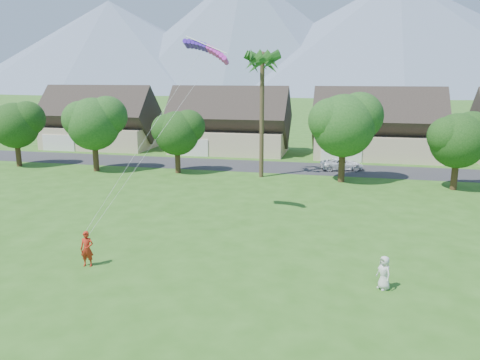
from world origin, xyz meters
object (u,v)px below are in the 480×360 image
(watcher, at_px, (384,273))
(parked_car, at_px, (342,164))
(parafoil_kite, at_px, (208,48))
(kite_flyer, at_px, (87,249))

(watcher, bearing_deg, parked_car, 147.53)
(watcher, xyz_separation_m, parafoil_kite, (-11.43, 9.10, 11.06))
(parked_car, bearing_deg, parafoil_kite, 140.55)
(watcher, bearing_deg, parafoil_kite, -165.67)
(parked_car, distance_m, parafoil_kite, 25.00)
(watcher, height_order, parked_car, watcher)
(kite_flyer, height_order, parked_car, kite_flyer)
(kite_flyer, distance_m, parafoil_kite, 15.19)
(parked_car, height_order, parafoil_kite, parafoil_kite)
(watcher, xyz_separation_m, parked_car, (-2.41, 29.52, -0.20))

